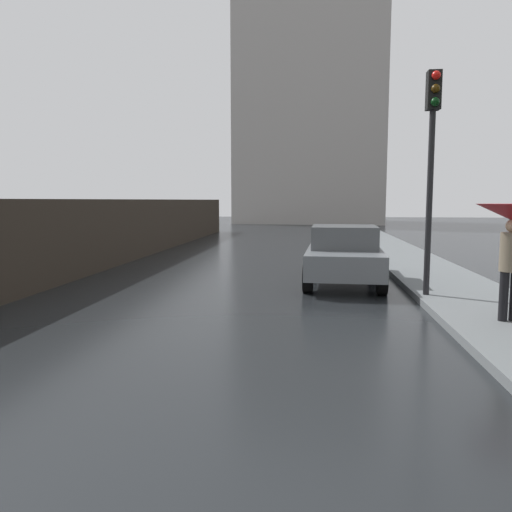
{
  "coord_description": "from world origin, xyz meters",
  "views": [
    {
      "loc": [
        1.85,
        -2.6,
        2.07
      ],
      "look_at": [
        0.74,
        7.42,
        0.94
      ],
      "focal_mm": 35.26,
      "sensor_mm": 36.0,
      "label": 1
    }
  ],
  "objects": [
    {
      "name": "car_grey_near_kerb",
      "position": [
        2.65,
        9.85,
        0.73
      ],
      "size": [
        1.99,
        4.03,
        1.44
      ],
      "rotation": [
        0.0,
        0.0,
        -0.05
      ],
      "color": "slate",
      "rests_on": "ground"
    },
    {
      "name": "distant_tower",
      "position": [
        1.83,
        44.77,
        10.24
      ],
      "size": [
        13.75,
        11.13,
        20.48
      ],
      "color": "#9E9993",
      "rests_on": "ground"
    },
    {
      "name": "traffic_light",
      "position": [
        4.2,
        7.86,
        3.21
      ],
      "size": [
        0.26,
        0.39,
        4.45
      ],
      "color": "black",
      "rests_on": "sidewalk_strip"
    }
  ]
}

